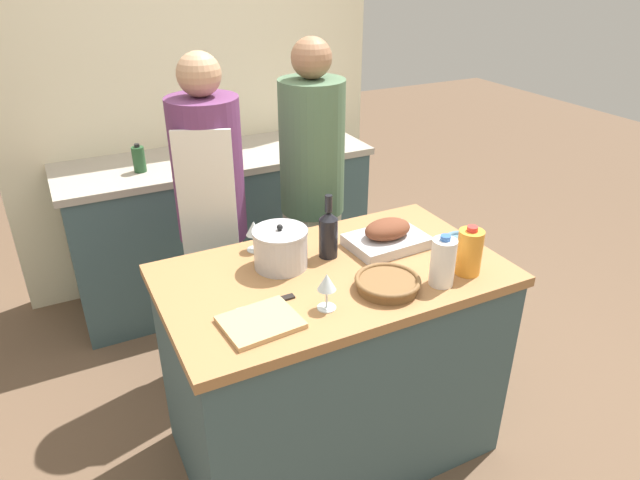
{
  "coord_description": "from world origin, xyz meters",
  "views": [
    {
      "loc": [
        -0.9,
        -1.65,
        2.0
      ],
      "look_at": [
        0.0,
        0.12,
        0.97
      ],
      "focal_mm": 32.0,
      "sensor_mm": 36.0,
      "label": 1
    }
  ],
  "objects_px": {
    "stock_pot": "(281,248)",
    "wine_glass_right": "(327,284)",
    "roasting_pan": "(387,236)",
    "condiment_bottle_short": "(201,147)",
    "person_cook_aproned": "(212,212)",
    "cutting_board": "(261,322)",
    "knife_chef": "(268,303)",
    "person_cook_guest": "(312,187)",
    "wine_bottle_green": "(328,233)",
    "milk_jug": "(443,262)",
    "juice_jug": "(469,252)",
    "wine_glass_left": "(254,230)",
    "wicker_basket": "(388,283)",
    "condiment_bottle_tall": "(139,159)",
    "mixing_bowl": "(461,243)"
  },
  "relations": [
    {
      "from": "stock_pot",
      "to": "wine_glass_right",
      "type": "xyz_separation_m",
      "value": [
        0.02,
        -0.34,
        0.02
      ]
    },
    {
      "from": "roasting_pan",
      "to": "condiment_bottle_short",
      "type": "relative_size",
      "value": 1.54
    },
    {
      "from": "stock_pot",
      "to": "person_cook_aproned",
      "type": "height_order",
      "value": "person_cook_aproned"
    },
    {
      "from": "cutting_board",
      "to": "knife_chef",
      "type": "bearing_deg",
      "value": 55.78
    },
    {
      "from": "roasting_pan",
      "to": "stock_pot",
      "type": "distance_m",
      "value": 0.46
    },
    {
      "from": "roasting_pan",
      "to": "person_cook_guest",
      "type": "xyz_separation_m",
      "value": [
        -0.01,
        0.68,
        -0.03
      ]
    },
    {
      "from": "condiment_bottle_short",
      "to": "person_cook_aproned",
      "type": "bearing_deg",
      "value": -102.93
    },
    {
      "from": "wine_bottle_green",
      "to": "milk_jug",
      "type": "bearing_deg",
      "value": -54.15
    },
    {
      "from": "wine_bottle_green",
      "to": "knife_chef",
      "type": "relative_size",
      "value": 1.24
    },
    {
      "from": "juice_jug",
      "to": "wine_glass_left",
      "type": "relative_size",
      "value": 1.5
    },
    {
      "from": "wine_glass_left",
      "to": "person_cook_aproned",
      "type": "bearing_deg",
      "value": 96.39
    },
    {
      "from": "stock_pot",
      "to": "knife_chef",
      "type": "relative_size",
      "value": 1.01
    },
    {
      "from": "wicker_basket",
      "to": "juice_jug",
      "type": "height_order",
      "value": "juice_jug"
    },
    {
      "from": "wicker_basket",
      "to": "wine_glass_left",
      "type": "distance_m",
      "value": 0.59
    },
    {
      "from": "knife_chef",
      "to": "condiment_bottle_tall",
      "type": "distance_m",
      "value": 1.5
    },
    {
      "from": "wicker_basket",
      "to": "stock_pot",
      "type": "distance_m",
      "value": 0.43
    },
    {
      "from": "wicker_basket",
      "to": "milk_jug",
      "type": "bearing_deg",
      "value": -15.98
    },
    {
      "from": "mixing_bowl",
      "to": "condiment_bottle_short",
      "type": "xyz_separation_m",
      "value": [
        -0.65,
        1.46,
        0.08
      ]
    },
    {
      "from": "mixing_bowl",
      "to": "condiment_bottle_tall",
      "type": "bearing_deg",
      "value": 123.65
    },
    {
      "from": "condiment_bottle_tall",
      "to": "wine_bottle_green",
      "type": "bearing_deg",
      "value": -69.47
    },
    {
      "from": "roasting_pan",
      "to": "wicker_basket",
      "type": "height_order",
      "value": "roasting_pan"
    },
    {
      "from": "juice_jug",
      "to": "wine_bottle_green",
      "type": "relative_size",
      "value": 0.74
    },
    {
      "from": "stock_pot",
      "to": "person_cook_aproned",
      "type": "xyz_separation_m",
      "value": [
        -0.09,
        0.6,
        -0.07
      ]
    },
    {
      "from": "wine_bottle_green",
      "to": "wine_glass_left",
      "type": "bearing_deg",
      "value": 143.59
    },
    {
      "from": "condiment_bottle_short",
      "to": "person_cook_guest",
      "type": "relative_size",
      "value": 0.13
    },
    {
      "from": "wicker_basket",
      "to": "mixing_bowl",
      "type": "xyz_separation_m",
      "value": [
        0.43,
        0.12,
        0.01
      ]
    },
    {
      "from": "cutting_board",
      "to": "wine_bottle_green",
      "type": "distance_m",
      "value": 0.53
    },
    {
      "from": "stock_pot",
      "to": "condiment_bottle_tall",
      "type": "xyz_separation_m",
      "value": [
        -0.28,
        1.27,
        0.01
      ]
    },
    {
      "from": "person_cook_aproned",
      "to": "person_cook_guest",
      "type": "distance_m",
      "value": 0.54
    },
    {
      "from": "roasting_pan",
      "to": "condiment_bottle_tall",
      "type": "relative_size",
      "value": 2.09
    },
    {
      "from": "condiment_bottle_short",
      "to": "wine_bottle_green",
      "type": "bearing_deg",
      "value": -83.56
    },
    {
      "from": "mixing_bowl",
      "to": "milk_jug",
      "type": "bearing_deg",
      "value": -143.22
    },
    {
      "from": "knife_chef",
      "to": "condiment_bottle_tall",
      "type": "height_order",
      "value": "condiment_bottle_tall"
    },
    {
      "from": "wine_glass_right",
      "to": "knife_chef",
      "type": "xyz_separation_m",
      "value": [
        -0.17,
        0.12,
        -0.09
      ]
    },
    {
      "from": "roasting_pan",
      "to": "wine_bottle_green",
      "type": "relative_size",
      "value": 1.24
    },
    {
      "from": "wine_bottle_green",
      "to": "juice_jug",
      "type": "bearing_deg",
      "value": -40.98
    },
    {
      "from": "mixing_bowl",
      "to": "milk_jug",
      "type": "relative_size",
      "value": 0.68
    },
    {
      "from": "mixing_bowl",
      "to": "knife_chef",
      "type": "bearing_deg",
      "value": -179.12
    },
    {
      "from": "milk_jug",
      "to": "person_cook_guest",
      "type": "xyz_separation_m",
      "value": [
        -0.02,
        1.02,
        -0.07
      ]
    },
    {
      "from": "mixing_bowl",
      "to": "cutting_board",
      "type": "bearing_deg",
      "value": -172.88
    },
    {
      "from": "milk_jug",
      "to": "wine_bottle_green",
      "type": "relative_size",
      "value": 0.75
    },
    {
      "from": "juice_jug",
      "to": "knife_chef",
      "type": "relative_size",
      "value": 0.92
    },
    {
      "from": "juice_jug",
      "to": "stock_pot",
      "type": "bearing_deg",
      "value": 148.97
    },
    {
      "from": "juice_jug",
      "to": "condiment_bottle_short",
      "type": "xyz_separation_m",
      "value": [
        -0.55,
        1.61,
        0.02
      ]
    },
    {
      "from": "wine_bottle_green",
      "to": "person_cook_guest",
      "type": "bearing_deg",
      "value": 69.08
    },
    {
      "from": "juice_jug",
      "to": "person_cook_aproned",
      "type": "distance_m",
      "value": 1.19
    },
    {
      "from": "milk_jug",
      "to": "cutting_board",
      "type": "bearing_deg",
      "value": 174.9
    },
    {
      "from": "stock_pot",
      "to": "person_cook_guest",
      "type": "distance_m",
      "value": 0.78
    },
    {
      "from": "wine_bottle_green",
      "to": "person_cook_aproned",
      "type": "height_order",
      "value": "person_cook_aproned"
    },
    {
      "from": "milk_jug",
      "to": "wicker_basket",
      "type": "bearing_deg",
      "value": 164.02
    }
  ]
}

